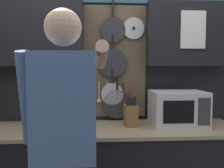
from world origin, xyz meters
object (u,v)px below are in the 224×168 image
Objects in this scene: knife_block at (131,115)px; person at (65,128)px; microwave at (178,108)px; utensil_crock at (70,118)px.

person reaches higher than knife_block.
microwave reaches higher than knife_block.
utensil_crock is (-0.99, 0.00, -0.08)m from microwave.
person is (0.04, -0.73, 0.09)m from utensil_crock.
knife_block is 0.79× the size of utensil_crock.
microwave is 1.19m from person.
knife_block is (-0.44, 0.00, -0.06)m from microwave.
utensil_crock reaches higher than knife_block.
person is (-0.51, -0.73, 0.07)m from knife_block.
microwave is 0.44m from knife_block.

